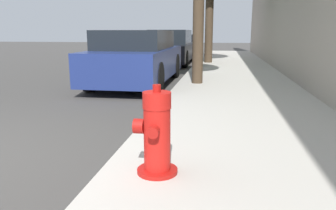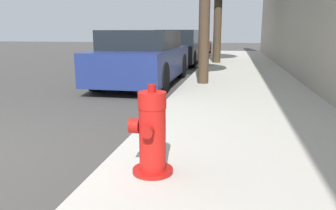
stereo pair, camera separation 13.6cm
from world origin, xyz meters
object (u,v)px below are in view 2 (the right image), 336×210
(fire_hydrant, at_px, (152,134))
(parked_car_mid, at_px, (179,48))
(parked_car_near, at_px, (144,58))
(parked_car_far, at_px, (195,45))

(fire_hydrant, xyz_separation_m, parked_car_mid, (-1.60, 11.27, 0.22))
(parked_car_near, bearing_deg, fire_hydrant, -73.93)
(fire_hydrant, xyz_separation_m, parked_car_far, (-1.64, 17.46, 0.12))
(fire_hydrant, height_order, parked_car_mid, parked_car_mid)
(fire_hydrant, distance_m, parked_car_mid, 11.38)
(fire_hydrant, relative_size, parked_car_far, 0.20)
(parked_car_mid, bearing_deg, parked_car_far, 90.39)
(parked_car_mid, height_order, parked_car_far, parked_car_mid)
(fire_hydrant, relative_size, parked_car_mid, 0.18)
(fire_hydrant, bearing_deg, parked_car_near, 106.07)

